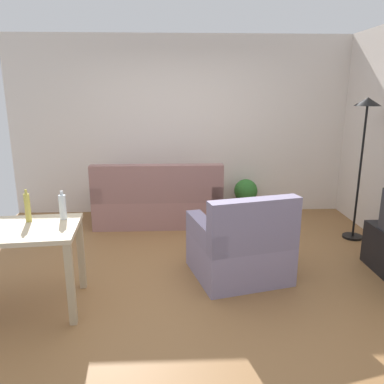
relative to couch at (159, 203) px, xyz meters
The scene contains 9 objects.
ground_plane 1.65m from the couch, 77.84° to the right, with size 5.20×4.40×0.02m, color olive.
wall_rear 1.26m from the couch, 60.83° to the left, with size 5.20×0.10×2.70m, color silver.
couch is the anchor object (origin of this frame).
torchiere_lamp 2.91m from the couch, 15.41° to the right, with size 0.32×0.32×1.81m.
desk 2.58m from the couch, 117.91° to the right, with size 1.26×0.82×0.76m.
potted_plant 1.37m from the couch, 13.16° to the left, with size 0.36×0.36×0.57m.
armchair 1.97m from the couch, 62.21° to the right, with size 1.08×1.04×0.92m.
bottle_squat 2.41m from the couch, 116.76° to the right, with size 0.05×0.05×0.29m.
bottle_clear 2.24m from the couch, 110.65° to the right, with size 0.06×0.06×0.26m.
Camera 1 is at (-0.08, -3.78, 1.88)m, focal length 35.73 mm.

